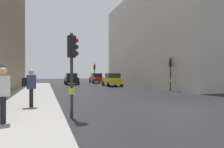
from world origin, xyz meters
The scene contains 11 objects.
ground_plane centered at (0.00, 0.00, 0.00)m, with size 120.00×120.00×0.00m, color black.
sidewalk_kerb centered at (-7.46, 6.00, 0.08)m, with size 3.49×40.00×0.16m, color gray.
building_facade_right centered at (11.71, 17.29, 6.80)m, with size 12.00×24.65×13.61m, color #B2ADA3.
traffic_light_far_median centered at (0.75, 21.15, 2.24)m, with size 0.25×0.43×3.25m.
traffic_light_mid_street centered at (5.40, 8.56, 2.29)m, with size 0.37×0.44×3.32m.
traffic_light_near_left centered at (-5.39, -0.39, 2.28)m, with size 0.44×0.26×3.30m.
car_dark_suv centered at (-2.47, 23.13, 0.88)m, with size 2.05×4.22×1.76m.
car_yellow_taxi centered at (2.30, 17.33, 0.88)m, with size 2.16×4.27×1.76m.
car_red_sedan centered at (2.47, 26.85, 0.88)m, with size 2.10×4.24×1.76m.
pedestrian_with_grey_backpack centered at (-7.05, 1.87, 1.16)m, with size 0.64×0.38×1.77m.
pedestrian_with_black_backpack centered at (-7.70, -1.11, 1.16)m, with size 0.63×0.36×1.77m.
Camera 1 is at (-6.39, -8.18, 1.74)m, focal length 31.77 mm.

